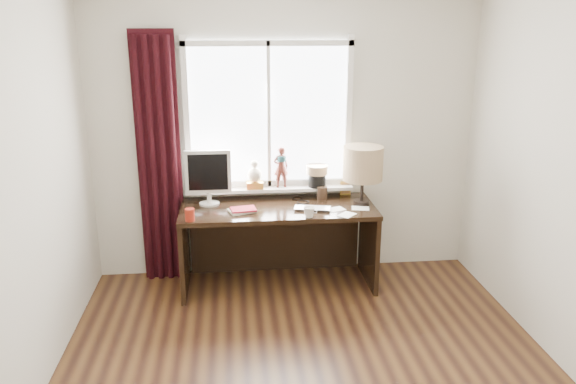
{
  "coord_description": "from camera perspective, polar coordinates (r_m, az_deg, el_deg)",
  "views": [
    {
      "loc": [
        -0.49,
        -3.01,
        2.32
      ],
      "look_at": [
        -0.05,
        1.25,
        1.0
      ],
      "focal_mm": 35.0,
      "sensor_mm": 36.0,
      "label": 1
    }
  ],
  "objects": [
    {
      "name": "monitor",
      "position": [
        4.94,
        -8.12,
        1.8
      ],
      "size": [
        0.4,
        0.18,
        0.49
      ],
      "color": "beige",
      "rests_on": "desk"
    },
    {
      "name": "laptop",
      "position": [
        4.83,
        2.52,
        -1.69
      ],
      "size": [
        0.35,
        0.26,
        0.02
      ],
      "primitive_type": "imported",
      "rotation": [
        0.0,
        0.0,
        -0.23
      ],
      "color": "silver",
      "rests_on": "desk"
    },
    {
      "name": "brush_holder",
      "position": [
        5.1,
        3.5,
        -0.1
      ],
      "size": [
        0.09,
        0.09,
        0.25
      ],
      "color": "black",
      "rests_on": "desk"
    },
    {
      "name": "mug",
      "position": [
        4.64,
        2.16,
        -2.02
      ],
      "size": [
        0.13,
        0.13,
        0.1
      ],
      "primitive_type": "imported",
      "rotation": [
        0.0,
        0.0,
        0.96
      ],
      "color": "white",
      "rests_on": "desk"
    },
    {
      "name": "wall_back",
      "position": [
        5.13,
        -0.3,
        5.67
      ],
      "size": [
        3.5,
        0.0,
        2.6
      ],
      "primitive_type": "cube",
      "rotation": [
        1.57,
        0.0,
        0.0
      ],
      "color": "beige",
      "rests_on": "ground"
    },
    {
      "name": "desk",
      "position": [
        5.08,
        -1.11,
        -3.77
      ],
      "size": [
        1.7,
        0.7,
        0.75
      ],
      "color": "#301F13",
      "rests_on": "floor"
    },
    {
      "name": "icon_frame",
      "position": [
        5.26,
        5.86,
        0.42
      ],
      "size": [
        0.1,
        0.03,
        0.13
      ],
      "color": "gold",
      "rests_on": "desk"
    },
    {
      "name": "red_cup",
      "position": [
        4.62,
        -9.94,
        -2.3
      ],
      "size": [
        0.08,
        0.08,
        0.1
      ],
      "primitive_type": "cylinder",
      "color": "maroon",
      "rests_on": "desk"
    },
    {
      "name": "curtain",
      "position": [
        5.1,
        -12.97,
        3.03
      ],
      "size": [
        0.38,
        0.09,
        2.25
      ],
      "color": "black",
      "rests_on": "floor"
    },
    {
      "name": "window",
      "position": [
        5.07,
        -2.0,
        5.56
      ],
      "size": [
        1.52,
        0.22,
        1.4
      ],
      "color": "white",
      "rests_on": "ground"
    },
    {
      "name": "notebook_stack",
      "position": [
        4.79,
        -4.64,
        -1.84
      ],
      "size": [
        0.26,
        0.22,
        0.03
      ],
      "color": "beige",
      "rests_on": "desk"
    },
    {
      "name": "table_lamp",
      "position": [
        4.94,
        7.62,
        2.83
      ],
      "size": [
        0.35,
        0.35,
        0.52
      ],
      "color": "black",
      "rests_on": "desk"
    },
    {
      "name": "wall_left",
      "position": [
        3.42,
        -27.25,
        -2.17
      ],
      "size": [
        0.0,
        4.0,
        2.6
      ],
      "primitive_type": "cube",
      "rotation": [
        1.57,
        0.0,
        1.57
      ],
      "color": "beige",
      "rests_on": "ground"
    },
    {
      "name": "loose_papers",
      "position": [
        4.83,
        6.08,
        -1.9
      ],
      "size": [
        0.39,
        0.32,
        0.0
      ],
      "color": "white",
      "rests_on": "desk"
    },
    {
      "name": "desk_cables",
      "position": [
        4.99,
        2.25,
        -1.18
      ],
      "size": [
        0.35,
        0.44,
        0.01
      ],
      "color": "black",
      "rests_on": "desk"
    }
  ]
}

